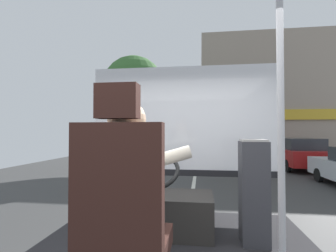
{
  "coord_description": "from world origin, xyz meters",
  "views": [
    {
      "loc": [
        0.24,
        -1.73,
        1.71
      ],
      "look_at": [
        -0.21,
        1.67,
        1.8
      ],
      "focal_mm": 26.47,
      "sensor_mm": 36.0,
      "label": 1
    }
  ],
  "objects_px": {
    "handrail_pole": "(281,137)",
    "parked_car_charcoal": "(272,147)",
    "steering_console": "(160,211)",
    "bus_driver": "(129,184)",
    "fare_box": "(254,191)",
    "driver_seat": "(123,223)",
    "parked_car_red": "(298,153)"
  },
  "relations": [
    {
      "from": "steering_console",
      "to": "parked_car_charcoal",
      "type": "relative_size",
      "value": 0.25
    },
    {
      "from": "handrail_pole",
      "to": "parked_car_charcoal",
      "type": "height_order",
      "value": "handrail_pole"
    },
    {
      "from": "bus_driver",
      "to": "parked_car_charcoal",
      "type": "bearing_deg",
      "value": 72.14
    },
    {
      "from": "steering_console",
      "to": "parked_car_red",
      "type": "xyz_separation_m",
      "value": [
        4.94,
        9.8,
        -0.15
      ]
    },
    {
      "from": "bus_driver",
      "to": "parked_car_charcoal",
      "type": "distance_m",
      "value": 17.01
    },
    {
      "from": "steering_console",
      "to": "parked_car_charcoal",
      "type": "height_order",
      "value": "steering_console"
    },
    {
      "from": "parked_car_charcoal",
      "to": "driver_seat",
      "type": "bearing_deg",
      "value": -107.74
    },
    {
      "from": "fare_box",
      "to": "parked_car_red",
      "type": "height_order",
      "value": "fare_box"
    },
    {
      "from": "driver_seat",
      "to": "fare_box",
      "type": "height_order",
      "value": "driver_seat"
    },
    {
      "from": "handrail_pole",
      "to": "parked_car_red",
      "type": "xyz_separation_m",
      "value": [
        4.01,
        10.74,
        -0.95
      ]
    },
    {
      "from": "driver_seat",
      "to": "steering_console",
      "type": "relative_size",
      "value": 1.19
    },
    {
      "from": "handrail_pole",
      "to": "parked_car_charcoal",
      "type": "bearing_deg",
      "value": 75.0
    },
    {
      "from": "bus_driver",
      "to": "fare_box",
      "type": "height_order",
      "value": "bus_driver"
    },
    {
      "from": "bus_driver",
      "to": "fare_box",
      "type": "distance_m",
      "value": 1.4
    },
    {
      "from": "steering_console",
      "to": "handrail_pole",
      "type": "relative_size",
      "value": 0.54
    },
    {
      "from": "steering_console",
      "to": "handrail_pole",
      "type": "bearing_deg",
      "value": -45.37
    },
    {
      "from": "steering_console",
      "to": "fare_box",
      "type": "relative_size",
      "value": 1.12
    },
    {
      "from": "bus_driver",
      "to": "fare_box",
      "type": "xyz_separation_m",
      "value": [
        0.93,
        1.01,
        -0.25
      ]
    },
    {
      "from": "driver_seat",
      "to": "handrail_pole",
      "type": "bearing_deg",
      "value": 18.37
    },
    {
      "from": "fare_box",
      "to": "parked_car_red",
      "type": "distance_m",
      "value": 10.72
    },
    {
      "from": "steering_console",
      "to": "parked_car_charcoal",
      "type": "bearing_deg",
      "value": 70.89
    },
    {
      "from": "driver_seat",
      "to": "fare_box",
      "type": "relative_size",
      "value": 1.32
    },
    {
      "from": "bus_driver",
      "to": "steering_console",
      "type": "relative_size",
      "value": 0.72
    },
    {
      "from": "steering_console",
      "to": "driver_seat",
      "type": "bearing_deg",
      "value": -90.0
    },
    {
      "from": "bus_driver",
      "to": "handrail_pole",
      "type": "xyz_separation_m",
      "value": [
        0.93,
        0.2,
        0.28
      ]
    },
    {
      "from": "handrail_pole",
      "to": "steering_console",
      "type": "bearing_deg",
      "value": 134.63
    },
    {
      "from": "driver_seat",
      "to": "fare_box",
      "type": "xyz_separation_m",
      "value": [
        0.93,
        1.13,
        -0.06
      ]
    },
    {
      "from": "fare_box",
      "to": "bus_driver",
      "type": "bearing_deg",
      "value": -132.44
    },
    {
      "from": "driver_seat",
      "to": "parked_car_charcoal",
      "type": "distance_m",
      "value": 17.11
    },
    {
      "from": "steering_console",
      "to": "parked_car_red",
      "type": "distance_m",
      "value": 10.98
    },
    {
      "from": "handrail_pole",
      "to": "parked_car_red",
      "type": "bearing_deg",
      "value": 69.53
    },
    {
      "from": "handrail_pole",
      "to": "driver_seat",
      "type": "bearing_deg",
      "value": -161.63
    }
  ]
}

